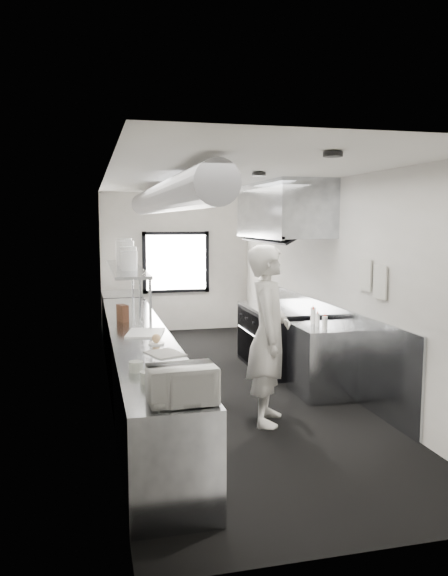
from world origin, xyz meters
TOP-DOWN VIEW (x-y plane):
  - floor at (0.00, 0.00)m, footprint 3.00×8.00m
  - ceiling at (0.00, 0.00)m, footprint 3.00×8.00m
  - wall_back at (0.00, 4.00)m, footprint 3.00×0.02m
  - wall_front at (0.00, -4.00)m, footprint 3.00×0.02m
  - wall_left at (-1.50, 0.00)m, footprint 0.02×8.00m
  - wall_right at (1.50, 0.00)m, footprint 0.02×8.00m
  - wall_cladding at (1.48, 0.30)m, footprint 0.03×5.50m
  - hvac_duct at (-0.70, 0.40)m, footprint 0.40×6.40m
  - service_window at (0.00, 3.96)m, footprint 1.36×0.05m
  - exhaust_hood at (1.10, 0.70)m, footprint 0.81×2.20m
  - prep_counter at (-1.15, -0.50)m, footprint 0.70×6.00m
  - pass_shelf at (-1.19, 1.00)m, footprint 0.45×3.00m
  - range at (1.04, 0.70)m, footprint 0.88×1.60m
  - bottle_station at (1.15, -0.70)m, footprint 0.65×0.80m
  - far_work_table at (-1.15, 3.20)m, footprint 0.70×1.20m
  - notice_sheet_a at (1.47, -1.20)m, footprint 0.02×0.28m
  - notice_sheet_b at (1.47, -1.55)m, footprint 0.02×0.28m
  - line_cook at (0.18, -1.47)m, footprint 0.71×0.85m
  - microwave at (-1.08, -3.26)m, footprint 0.48×0.38m
  - deli_tub_a at (-1.27, -2.69)m, footprint 0.18×0.18m
  - deli_tub_b at (-1.34, -2.32)m, footprint 0.16×0.16m
  - newspaper at (-1.00, -1.70)m, footprint 0.42×0.47m
  - small_plate at (-1.03, -1.23)m, footprint 0.22×0.22m
  - pastry at (-1.03, -1.23)m, footprint 0.10×0.10m
  - cutting_board at (-1.09, -0.63)m, footprint 0.53×0.63m
  - knife_block at (-1.30, 0.25)m, footprint 0.16×0.23m
  - plate_stack_a at (-1.19, 0.39)m, footprint 0.29×0.29m
  - plate_stack_b at (-1.19, 0.67)m, footprint 0.30×0.30m
  - plate_stack_c at (-1.18, 1.30)m, footprint 0.30×0.30m
  - plate_stack_d at (-1.17, 1.81)m, footprint 0.30×0.30m
  - squeeze_bottle_a at (1.06, -0.97)m, footprint 0.07×0.07m
  - squeeze_bottle_b at (1.11, -0.89)m, footprint 0.05×0.05m
  - squeeze_bottle_c at (1.09, -0.69)m, footprint 0.07×0.07m
  - squeeze_bottle_d at (1.11, -0.51)m, footprint 0.08×0.08m
  - squeeze_bottle_e at (1.14, -0.44)m, footprint 0.08×0.08m

SIDE VIEW (x-z plane):
  - floor at x=0.00m, z-range -0.01..0.01m
  - prep_counter at x=-1.15m, z-range 0.00..0.90m
  - bottle_station at x=1.15m, z-range 0.00..0.90m
  - far_work_table at x=-1.15m, z-range 0.00..0.90m
  - range at x=1.04m, z-range 0.00..0.94m
  - wall_cladding at x=1.48m, z-range 0.00..1.10m
  - newspaper at x=-1.00m, z-range 0.90..0.91m
  - small_plate at x=-1.03m, z-range 0.90..0.91m
  - cutting_board at x=-1.09m, z-range 0.90..0.92m
  - deli_tub_b at x=-1.34m, z-range 0.90..0.99m
  - deli_tub_a at x=-1.27m, z-range 0.90..1.00m
  - pastry at x=-1.03m, z-range 0.91..1.01m
  - squeeze_bottle_b at x=1.11m, z-range 0.90..1.06m
  - squeeze_bottle_c at x=1.09m, z-range 0.90..1.07m
  - squeeze_bottle_a at x=1.06m, z-range 0.90..1.08m
  - line_cook at x=0.18m, z-range 0.00..1.98m
  - squeeze_bottle_d at x=1.11m, z-range 0.90..1.09m
  - squeeze_bottle_e at x=1.14m, z-range 0.90..1.10m
  - knife_block at x=-1.30m, z-range 0.90..1.13m
  - microwave at x=-1.08m, z-range 0.90..1.18m
  - service_window at x=0.00m, z-range 0.77..2.02m
  - wall_back at x=0.00m, z-range 0.00..2.80m
  - wall_front at x=0.00m, z-range 0.00..2.80m
  - wall_left at x=-1.50m, z-range 0.00..2.80m
  - wall_right at x=1.50m, z-range 0.00..2.80m
  - pass_shelf at x=-1.19m, z-range 1.20..1.88m
  - notice_sheet_b at x=1.47m, z-range 1.36..1.74m
  - notice_sheet_a at x=1.47m, z-range 1.41..1.79m
  - plate_stack_a at x=-1.19m, z-range 1.57..1.83m
  - plate_stack_b at x=-1.19m, z-range 1.57..1.88m
  - plate_stack_c at x=-1.18m, z-range 1.57..1.94m
  - plate_stack_d at x=-1.17m, z-range 1.57..1.96m
  - exhaust_hood at x=1.10m, z-range 1.95..2.83m
  - hvac_duct at x=-0.70m, z-range 2.35..2.75m
  - ceiling at x=0.00m, z-range 2.79..2.80m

